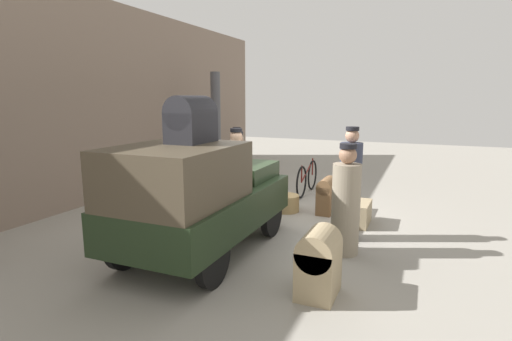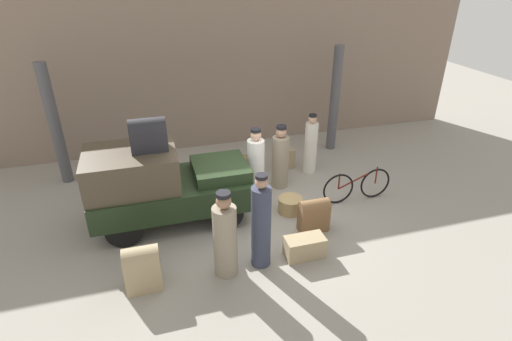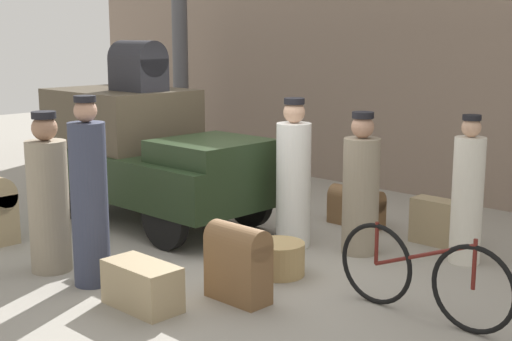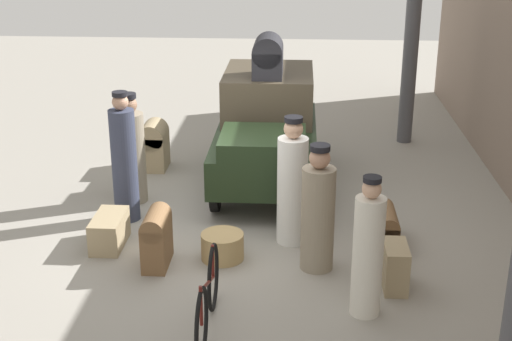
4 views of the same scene
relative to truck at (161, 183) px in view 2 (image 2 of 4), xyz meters
name	(u,v)px [view 2 (image 2 of 4)]	position (x,y,z in m)	size (l,w,h in m)	color
ground_plane	(250,213)	(1.84, -0.25, -0.92)	(30.00, 30.00, 0.00)	gray
station_building_facade	(212,71)	(1.84, 3.83, 1.33)	(16.00, 0.15, 4.50)	gray
canopy_pillar_left	(55,126)	(-2.27, 2.52, 0.60)	(0.27, 0.27, 3.03)	#4C4C51
canopy_pillar_right	(335,99)	(5.14, 2.52, 0.60)	(0.27, 0.27, 3.03)	#4C4C51
truck	(161,183)	(0.00, 0.00, 0.00)	(3.27, 1.55, 1.71)	black
bicycle	(357,186)	(4.39, -0.41, -0.53)	(1.72, 0.04, 0.81)	black
wicker_basket	(290,205)	(2.73, -0.43, -0.75)	(0.55, 0.55, 0.34)	tan
porter_standing_middle	(256,167)	(2.18, 0.43, -0.13)	(0.40, 0.40, 1.74)	white
porter_lifting_near_truck	(311,146)	(3.92, 1.27, -0.18)	(0.33, 0.33, 1.61)	silver
porter_carrying_trunk	(225,238)	(0.92, -1.99, -0.16)	(0.42, 0.42, 1.68)	gray
porter_with_bicycle	(280,159)	(2.90, 0.76, -0.19)	(0.41, 0.41, 1.61)	gray
conductor_in_dark_uniform	(261,225)	(1.59, -1.92, -0.05)	(0.36, 0.36, 1.87)	#33384C
trunk_barrel_dark	(314,214)	(2.95, -1.23, -0.53)	(0.62, 0.30, 0.73)	brown
trunk_large_brown	(305,247)	(2.45, -1.96, -0.71)	(0.76, 0.38, 0.42)	#9E8966
suitcase_small_leather	(243,164)	(2.18, 1.68, -0.66)	(0.74, 0.28, 0.51)	brown
trunk_umber_medium	(284,159)	(3.33, 1.66, -0.65)	(0.55, 0.27, 0.54)	#9E8966
suitcase_black_upright	(142,267)	(-0.51, -1.95, -0.49)	(0.60, 0.44, 0.82)	#9E8966
trunk_on_truck_roof	(148,135)	(-0.13, 0.00, 1.11)	(0.70, 0.46, 0.65)	#232328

